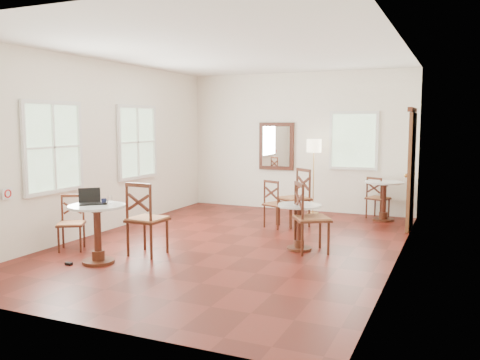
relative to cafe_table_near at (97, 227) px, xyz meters
The scene contains 17 objects.
ground 2.18m from the cafe_table_near, 53.71° to the left, with size 7.00×7.00×0.00m, color #57160F.
room_shell 2.70m from the cafe_table_near, 58.92° to the left, with size 5.02×7.02×3.01m.
cafe_table_near is the anchor object (origin of this frame).
cafe_table_mid 2.95m from the cafe_table_near, 38.07° to the left, with size 0.66×0.66×0.70m.
cafe_table_back 5.66m from the cafe_table_near, 55.91° to the left, with size 0.74×0.74×0.78m.
chair_near_a 0.73m from the cafe_table_near, 59.79° to the left, with size 0.51×0.51×1.08m.
chair_near_b 0.96m from the cafe_table_near, 153.01° to the left, with size 0.53×0.53×0.83m.
chair_mid_a 3.53m from the cafe_table_near, 65.56° to the left, with size 0.54×0.54×0.89m.
chair_mid_b 3.05m from the cafe_table_near, 34.72° to the left, with size 0.67×0.67×1.05m.
chair_back_a 5.73m from the cafe_table_near, 58.21° to the left, with size 0.51×0.51×0.84m.
chair_back_b 3.90m from the cafe_table_near, 63.55° to the left, with size 0.69×0.69×1.07m.
floor_lamp 5.21m from the cafe_table_near, 70.74° to the left, with size 0.31×0.31×1.58m.
laptop 0.39m from the cafe_table_near, 163.74° to the left, with size 0.38×0.38×0.21m.
mouse 0.34m from the cafe_table_near, 36.53° to the left, with size 0.08×0.05×0.03m, color black.
navy_mug 0.37m from the cafe_table_near, 53.44° to the left, with size 0.11×0.07×0.08m.
water_glass 0.42m from the cafe_table_near, 70.05° to the left, with size 0.06×0.06×0.11m, color white.
power_adapter 0.62m from the cafe_table_near, 140.61° to the right, with size 0.09×0.06×0.04m, color black.
Camera 1 is at (3.25, -7.14, 1.93)m, focal length 37.79 mm.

